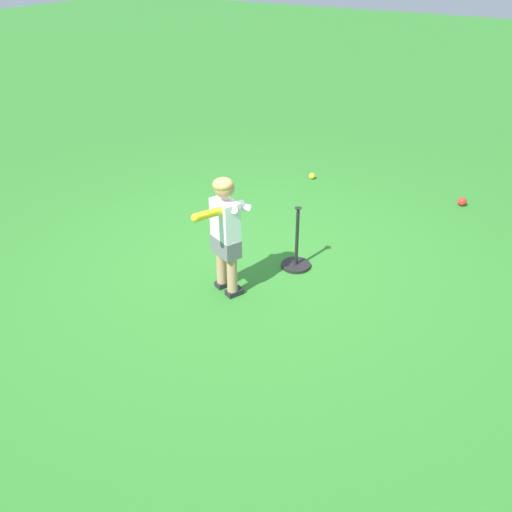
% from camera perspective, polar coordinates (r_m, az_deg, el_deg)
% --- Properties ---
extents(ground_plane, '(40.00, 40.00, 0.00)m').
position_cam_1_polar(ground_plane, '(5.41, -0.34, -0.53)').
color(ground_plane, '#2D7528').
extents(child_batter, '(0.63, 0.32, 1.08)m').
position_cam_1_polar(child_batter, '(4.64, -3.17, 3.07)').
color(child_batter, '#232328').
rests_on(child_batter, ground).
extents(play_ball_midfield, '(0.10, 0.10, 0.10)m').
position_cam_1_polar(play_ball_midfield, '(6.95, 20.38, 5.26)').
color(play_ball_midfield, red).
rests_on(play_ball_midfield, ground).
extents(play_ball_behind_batter, '(0.08, 0.08, 0.08)m').
position_cam_1_polar(play_ball_behind_batter, '(7.31, 5.77, 8.17)').
color(play_ball_behind_batter, yellow).
rests_on(play_ball_behind_batter, ground).
extents(batting_tee, '(0.28, 0.28, 0.62)m').
position_cam_1_polar(batting_tee, '(5.28, 4.14, -0.12)').
color(batting_tee, black).
rests_on(batting_tee, ground).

